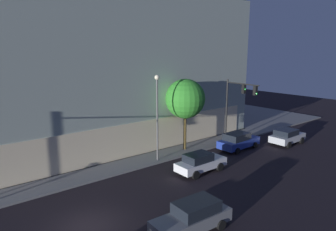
# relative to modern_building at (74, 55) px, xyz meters

# --- Properties ---
(ground_plane) EXTENTS (120.00, 120.00, 0.00)m
(ground_plane) POSITION_rel_modern_building_xyz_m (-9.64, -24.14, -9.37)
(ground_plane) COLOR black
(modern_building) EXTENTS (31.63, 31.72, 18.89)m
(modern_building) POSITION_rel_modern_building_xyz_m (0.00, 0.00, 0.00)
(modern_building) COLOR #4C4C51
(modern_building) RESTS_ON ground
(traffic_light_far_corner) EXTENTS (0.52, 4.19, 6.87)m
(traffic_light_far_corner) POSITION_rel_modern_building_xyz_m (9.08, -19.60, -4.33)
(traffic_light_far_corner) COLOR black
(traffic_light_far_corner) RESTS_ON sidewalk_corner
(street_lamp_sidewalk) EXTENTS (0.44, 0.44, 7.76)m
(street_lamp_sidewalk) POSITION_rel_modern_building_xyz_m (0.02, -17.97, -4.33)
(street_lamp_sidewalk) COLOR #555555
(street_lamp_sidewalk) RESTS_ON sidewalk_corner
(sidewalk_tree) EXTENTS (3.92, 3.92, 7.14)m
(sidewalk_tree) POSITION_rel_modern_building_xyz_m (4.08, -17.17, -4.06)
(sidewalk_tree) COLOR #4E3E1E
(sidewalk_tree) RESTS_ON sidewalk_corner
(car_grey) EXTENTS (4.82, 2.16, 1.72)m
(car_grey) POSITION_rel_modern_building_xyz_m (-5.16, -28.16, -8.50)
(car_grey) COLOR slate
(car_grey) RESTS_ON ground
(car_white) EXTENTS (4.55, 1.98, 1.66)m
(car_white) POSITION_rel_modern_building_xyz_m (1.25, -22.25, -8.52)
(car_white) COLOR silver
(car_white) RESTS_ON ground
(car_blue) EXTENTS (4.83, 2.28, 1.74)m
(car_blue) POSITION_rel_modern_building_xyz_m (8.66, -20.27, -8.48)
(car_blue) COLOR navy
(car_blue) RESTS_ON ground
(car_silver) EXTENTS (4.30, 2.21, 1.64)m
(car_silver) POSITION_rel_modern_building_xyz_m (14.23, -22.45, -8.51)
(car_silver) COLOR #B7BABF
(car_silver) RESTS_ON ground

